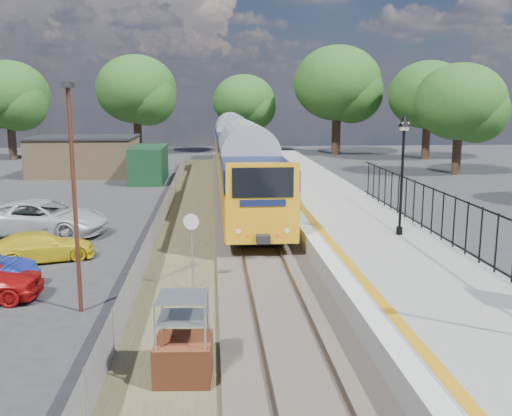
{
  "coord_description": "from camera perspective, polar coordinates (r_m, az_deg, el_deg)",
  "views": [
    {
      "loc": [
        -1.84,
        -14.78,
        5.97
      ],
      "look_at": [
        -0.21,
        6.08,
        2.0
      ],
      "focal_mm": 40.0,
      "sensor_mm": 36.0,
      "label": 1
    }
  ],
  "objects": [
    {
      "name": "ground",
      "position": [
        16.04,
        2.47,
        -11.11
      ],
      "size": [
        120.0,
        120.0,
        0.0
      ],
      "primitive_type": "plane",
      "color": "#2D2D30",
      "rests_on": "ground"
    },
    {
      "name": "car_yellow",
      "position": [
        22.88,
        -20.66,
        -3.65
      ],
      "size": [
        4.14,
        2.83,
        1.11
      ],
      "primitive_type": "imported",
      "rotation": [
        0.0,
        0.0,
        1.94
      ],
      "color": "yellow",
      "rests_on": "ground"
    },
    {
      "name": "platform_edge",
      "position": [
        23.67,
        5.3,
        -1.66
      ],
      "size": [
        0.9,
        70.0,
        0.01
      ],
      "color": "silver",
      "rests_on": "platform"
    },
    {
      "name": "car_white",
      "position": [
        27.14,
        -20.53,
        -0.96
      ],
      "size": [
        6.09,
        3.7,
        1.58
      ],
      "primitive_type": "imported",
      "rotation": [
        0.0,
        0.0,
        1.37
      ],
      "color": "silver",
      "rests_on": "ground"
    },
    {
      "name": "tree_line",
      "position": [
        56.87,
        -1.23,
        11.38
      ],
      "size": [
        56.8,
        43.8,
        11.88
      ],
      "color": "#332319",
      "rests_on": "ground"
    },
    {
      "name": "brick_plinth",
      "position": [
        12.59,
        -7.3,
        -12.92
      ],
      "size": [
        1.27,
        1.27,
        1.94
      ],
      "rotation": [
        0.0,
        0.0,
        -0.06
      ],
      "color": "brown",
      "rests_on": "ground"
    },
    {
      "name": "speed_sign",
      "position": [
        17.96,
        -6.47,
        -3.17
      ],
      "size": [
        0.5,
        0.16,
        2.51
      ],
      "rotation": [
        0.0,
        0.0,
        -0.25
      ],
      "color": "#999EA3",
      "rests_on": "ground"
    },
    {
      "name": "carpark_lamp",
      "position": [
        16.47,
        -17.78,
        2.35
      ],
      "size": [
        0.25,
        0.5,
        6.45
      ],
      "color": "#492418",
      "rests_on": "ground"
    },
    {
      "name": "track_bed",
      "position": [
        25.19,
        -1.25,
        -2.76
      ],
      "size": [
        5.9,
        80.0,
        0.29
      ],
      "color": "#473F38",
      "rests_on": "ground"
    },
    {
      "name": "train",
      "position": [
        41.0,
        -1.9,
        5.66
      ],
      "size": [
        2.82,
        40.83,
        3.51
      ],
      "color": "orange",
      "rests_on": "ground"
    },
    {
      "name": "palisade_fence",
      "position": [
        19.41,
        21.25,
        -2.29
      ],
      "size": [
        0.12,
        26.0,
        2.0
      ],
      "color": "black",
      "rests_on": "platform"
    },
    {
      "name": "wire_fence",
      "position": [
        27.41,
        -9.33,
        -0.7
      ],
      "size": [
        0.06,
        52.0,
        1.2
      ],
      "color": "#999EA3",
      "rests_on": "ground"
    },
    {
      "name": "outbuilding",
      "position": [
        47.08,
        -15.62,
        4.92
      ],
      "size": [
        10.8,
        10.1,
        3.12
      ],
      "color": "#957B54",
      "rests_on": "ground"
    },
    {
      "name": "platform",
      "position": [
        24.2,
        10.11,
        -2.61
      ],
      "size": [
        5.0,
        70.0,
        0.9
      ],
      "primitive_type": "cube",
      "color": "gray",
      "rests_on": "ground"
    },
    {
      "name": "victorian_lamp_north",
      "position": [
        22.03,
        14.52,
        6.05
      ],
      "size": [
        0.44,
        0.44,
        4.6
      ],
      "color": "black",
      "rests_on": "platform"
    }
  ]
}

